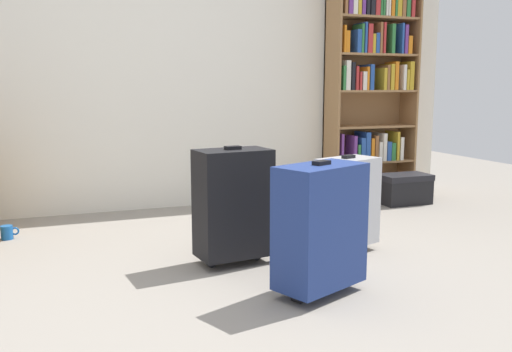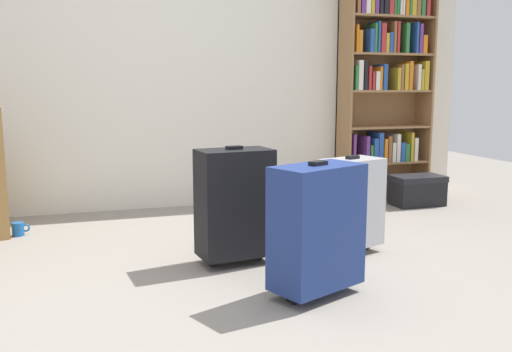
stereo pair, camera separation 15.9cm
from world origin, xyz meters
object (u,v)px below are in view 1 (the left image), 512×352
Objects in this scene: storage_box at (404,188)px; suitcase_silver at (347,202)px; bookshelf at (371,78)px; suitcase_black at (233,203)px; mug at (7,232)px; suitcase_navy_blue at (320,226)px.

suitcase_silver reaches higher than storage_box.
bookshelf is 2.48m from suitcase_black.
suitcase_silver is at bearing -125.73° from bookshelf.
suitcase_black is at bearing -38.52° from mug.
mug is at bearing 141.48° from suitcase_black.
suitcase_silver reaches higher than mug.
storage_box is 1.64m from suitcase_silver.
storage_box is at bearing 44.86° from suitcase_navy_blue.
bookshelf is 3.34m from mug.
suitcase_navy_blue is 0.67m from suitcase_black.
suitcase_silver is at bearing -137.78° from storage_box.
bookshelf reaches higher than storage_box.
suitcase_black reaches higher than suitcase_navy_blue.
suitcase_black is (-1.83, -1.49, -0.75)m from bookshelf.
storage_box is 2.24m from suitcase_black.
suitcase_navy_blue is 0.78m from suitcase_silver.
bookshelf is 2.81× the size of suitcase_black.
mug is (-3.13, -0.46, -1.07)m from bookshelf.
suitcase_black is 0.75m from suitcase_silver.
bookshelf is at bearing 39.08° from suitcase_black.
storage_box is 2.41m from suitcase_navy_blue.
suitcase_black reaches higher than suitcase_silver.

